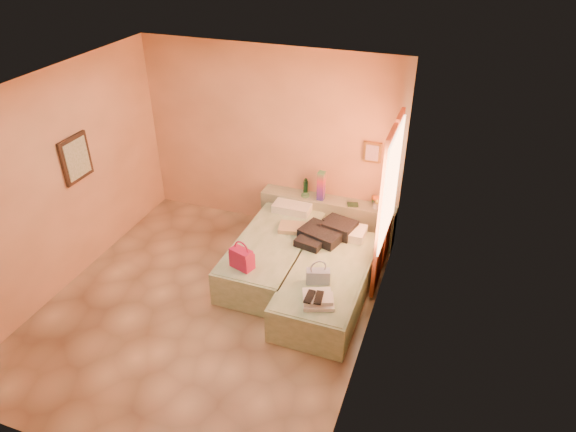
# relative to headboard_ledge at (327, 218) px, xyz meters

# --- Properties ---
(ground) EXTENTS (4.50, 4.50, 0.00)m
(ground) POSITION_rel_headboard_ledge_xyz_m (-0.98, -2.10, -0.33)
(ground) COLOR tan
(ground) RESTS_ON ground
(room_walls) EXTENTS (4.02, 4.51, 2.81)m
(room_walls) POSITION_rel_headboard_ledge_xyz_m (-0.77, -1.53, 1.46)
(room_walls) COLOR #EDAC7E
(room_walls) RESTS_ON ground
(headboard_ledge) EXTENTS (2.05, 0.30, 0.65)m
(headboard_ledge) POSITION_rel_headboard_ledge_xyz_m (0.00, 0.00, 0.00)
(headboard_ledge) COLOR #93A083
(headboard_ledge) RESTS_ON ground
(bed_left) EXTENTS (0.91, 2.01, 0.50)m
(bed_left) POSITION_rel_headboard_ledge_xyz_m (-0.47, -1.05, -0.08)
(bed_left) COLOR beige
(bed_left) RESTS_ON ground
(bed_right) EXTENTS (0.91, 2.01, 0.50)m
(bed_right) POSITION_rel_headboard_ledge_xyz_m (0.43, -1.43, -0.08)
(bed_right) COLOR beige
(bed_right) RESTS_ON ground
(water_bottle) EXTENTS (0.07, 0.07, 0.24)m
(water_bottle) POSITION_rel_headboard_ledge_xyz_m (-0.37, 0.05, 0.44)
(water_bottle) COLOR #13341C
(water_bottle) RESTS_ON headboard_ledge
(rainbow_box) EXTENTS (0.11, 0.11, 0.45)m
(rainbow_box) POSITION_rel_headboard_ledge_xyz_m (-0.10, -0.04, 0.55)
(rainbow_box) COLOR #B91647
(rainbow_box) RESTS_ON headboard_ledge
(small_dish) EXTENTS (0.13, 0.13, 0.03)m
(small_dish) POSITION_rel_headboard_ledge_xyz_m (-0.35, -0.03, 0.34)
(small_dish) COLOR #478255
(small_dish) RESTS_ON headboard_ledge
(green_book) EXTENTS (0.18, 0.16, 0.03)m
(green_book) POSITION_rel_headboard_ledge_xyz_m (0.39, -0.06, 0.34)
(green_book) COLOR #234228
(green_book) RESTS_ON headboard_ledge
(flower_vase) EXTENTS (0.22, 0.22, 0.24)m
(flower_vase) POSITION_rel_headboard_ledge_xyz_m (0.72, -0.01, 0.44)
(flower_vase) COLOR silver
(flower_vase) RESTS_ON headboard_ledge
(magenta_handbag) EXTENTS (0.33, 0.25, 0.28)m
(magenta_handbag) POSITION_rel_headboard_ledge_xyz_m (-0.61, -1.78, 0.31)
(magenta_handbag) COLOR #B91647
(magenta_handbag) RESTS_ON bed_left
(khaki_garment) EXTENTS (0.40, 0.35, 0.06)m
(khaki_garment) POSITION_rel_headboard_ledge_xyz_m (-0.31, -0.75, 0.21)
(khaki_garment) COLOR tan
(khaki_garment) RESTS_ON bed_left
(clothes_pile) EXTENTS (0.76, 0.76, 0.18)m
(clothes_pile) POSITION_rel_headboard_ledge_xyz_m (0.20, -0.82, 0.27)
(clothes_pile) COLOR black
(clothes_pile) RESTS_ON bed_right
(blue_handbag) EXTENTS (0.31, 0.21, 0.18)m
(blue_handbag) POSITION_rel_headboard_ledge_xyz_m (0.38, -1.75, 0.27)
(blue_handbag) COLOR #42609F
(blue_handbag) RESTS_ON bed_right
(towel_stack) EXTENTS (0.43, 0.40, 0.10)m
(towel_stack) POSITION_rel_headboard_ledge_xyz_m (0.49, -2.11, 0.23)
(towel_stack) COLOR silver
(towel_stack) RESTS_ON bed_right
(sandal_pair) EXTENTS (0.17, 0.23, 0.02)m
(sandal_pair) POSITION_rel_headboard_ledge_xyz_m (0.45, -2.16, 0.29)
(sandal_pair) COLOR black
(sandal_pair) RESTS_ON towel_stack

